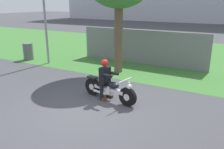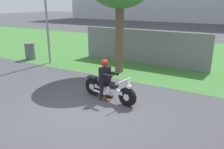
# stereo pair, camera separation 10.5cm
# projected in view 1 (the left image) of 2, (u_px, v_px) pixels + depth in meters

# --- Properties ---
(ground) EXTENTS (120.00, 120.00, 0.00)m
(ground) POSITION_uv_depth(u_px,v_px,m) (84.00, 110.00, 7.15)
(ground) COLOR #424247
(grass_verge) EXTENTS (60.00, 12.00, 0.01)m
(grass_verge) POSITION_uv_depth(u_px,v_px,m) (169.00, 54.00, 14.76)
(grass_verge) COLOR #3D7533
(grass_verge) RESTS_ON ground
(motorcycle_lead) EXTENTS (2.13, 0.69, 0.87)m
(motorcycle_lead) POSITION_uv_depth(u_px,v_px,m) (109.00, 89.00, 7.80)
(motorcycle_lead) COLOR black
(motorcycle_lead) RESTS_ON ground
(rider_lead) EXTENTS (0.60, 0.52, 1.39)m
(rider_lead) POSITION_uv_depth(u_px,v_px,m) (105.00, 76.00, 7.77)
(rider_lead) COLOR black
(rider_lead) RESTS_ON ground
(trash_can) EXTENTS (0.55, 0.55, 0.95)m
(trash_can) POSITION_uv_depth(u_px,v_px,m) (28.00, 51.00, 13.36)
(trash_can) COLOR #595E5B
(trash_can) RESTS_ON ground
(fence_segment) EXTENTS (7.00, 0.06, 1.80)m
(fence_segment) POSITION_uv_depth(u_px,v_px,m) (141.00, 47.00, 12.35)
(fence_segment) COLOR slate
(fence_segment) RESTS_ON ground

